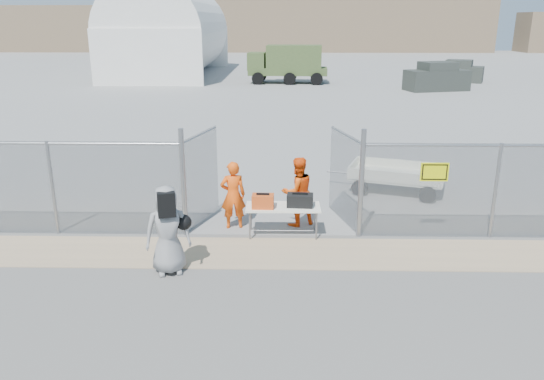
{
  "coord_description": "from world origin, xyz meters",
  "views": [
    {
      "loc": [
        0.25,
        -9.37,
        4.74
      ],
      "look_at": [
        0.0,
        2.0,
        1.1
      ],
      "focal_mm": 35.0,
      "sensor_mm": 36.0,
      "label": 1
    }
  ],
  "objects_px": {
    "folding_table": "(283,221)",
    "security_worker_left": "(233,195)",
    "visitor": "(168,230)",
    "utility_trailer": "(397,178)",
    "security_worker_right": "(298,192)"
  },
  "relations": [
    {
      "from": "folding_table",
      "to": "security_worker_left",
      "type": "relative_size",
      "value": 1.03
    },
    {
      "from": "folding_table",
      "to": "security_worker_right",
      "type": "bearing_deg",
      "value": 62.47
    },
    {
      "from": "folding_table",
      "to": "security_worker_left",
      "type": "xyz_separation_m",
      "value": [
        -1.18,
        0.45,
        0.46
      ]
    },
    {
      "from": "security_worker_right",
      "to": "visitor",
      "type": "bearing_deg",
      "value": 19.06
    },
    {
      "from": "visitor",
      "to": "utility_trailer",
      "type": "xyz_separation_m",
      "value": [
        5.51,
        5.31,
        -0.47
      ]
    },
    {
      "from": "visitor",
      "to": "security_worker_right",
      "type": "bearing_deg",
      "value": 29.66
    },
    {
      "from": "folding_table",
      "to": "utility_trailer",
      "type": "distance_m",
      "value": 4.71
    },
    {
      "from": "utility_trailer",
      "to": "security_worker_right",
      "type": "bearing_deg",
      "value": -118.73
    },
    {
      "from": "folding_table",
      "to": "security_worker_left",
      "type": "height_order",
      "value": "security_worker_left"
    },
    {
      "from": "folding_table",
      "to": "utility_trailer",
      "type": "height_order",
      "value": "utility_trailer"
    },
    {
      "from": "security_worker_right",
      "to": "visitor",
      "type": "height_order",
      "value": "visitor"
    },
    {
      "from": "folding_table",
      "to": "visitor",
      "type": "xyz_separation_m",
      "value": [
        -2.23,
        -1.93,
        0.53
      ]
    },
    {
      "from": "security_worker_left",
      "to": "visitor",
      "type": "height_order",
      "value": "visitor"
    },
    {
      "from": "visitor",
      "to": "security_worker_left",
      "type": "bearing_deg",
      "value": 50.49
    },
    {
      "from": "security_worker_left",
      "to": "security_worker_right",
      "type": "height_order",
      "value": "security_worker_right"
    }
  ]
}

